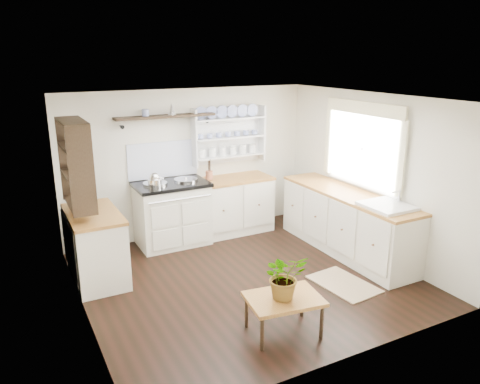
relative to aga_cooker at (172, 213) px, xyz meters
The scene contains 19 objects.
floor 1.70m from the aga_cooker, 74.55° to the right, with size 4.00×3.80×0.01m, color black.
wall_back 0.86m from the aga_cooker, 37.27° to the left, with size 4.00×0.02×2.30m, color beige.
wall_right 2.97m from the aga_cooker, 32.82° to the right, with size 0.02×3.80×2.30m, color beige.
wall_left 2.31m from the aga_cooker, 134.93° to the right, with size 0.02×3.80×2.30m, color beige.
ceiling 2.43m from the aga_cooker, 74.55° to the right, with size 4.00×3.80×0.01m, color white.
window 2.97m from the aga_cooker, 30.79° to the right, with size 0.08×1.55×1.22m.
aga_cooker is the anchor object (origin of this frame).
back_cabinets 1.03m from the aga_cooker, ahead, with size 1.27×0.63×0.90m.
right_cabinets 2.59m from the aga_cooker, 34.56° to the right, with size 0.62×2.43×0.90m.
belfast_sink 3.09m from the aga_cooker, 46.12° to the right, with size 0.55×0.60×0.45m.
left_cabinets 1.43m from the aga_cooker, 152.12° to the right, with size 0.62×1.13×0.90m.
plate_rack 1.55m from the aga_cooker, 15.16° to the left, with size 1.20×0.22×0.90m.
high_shelf 1.43m from the aga_cooker, 80.70° to the left, with size 1.50×0.29×0.16m.
left_shelving 1.88m from the aga_cooker, 154.53° to the right, with size 0.28×0.80×1.05m, color black.
kettle 0.64m from the aga_cooker, 156.85° to the right, with size 0.20×0.20×0.24m, color silver, non-canonical shape.
utensil_crock 0.84m from the aga_cooker, ahead, with size 0.11×0.11×0.13m, color #9B5639.
center_table 2.83m from the aga_cooker, 86.15° to the right, with size 0.82×0.64×0.41m.
potted_plant 2.83m from the aga_cooker, 86.15° to the right, with size 0.43×0.37×0.48m, color #3F7233.
floor_rug 2.75m from the aga_cooker, 57.83° to the right, with size 0.55×0.85×0.02m, color #8B7451.
Camera 1 is at (-2.63, -4.83, 2.80)m, focal length 35.00 mm.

